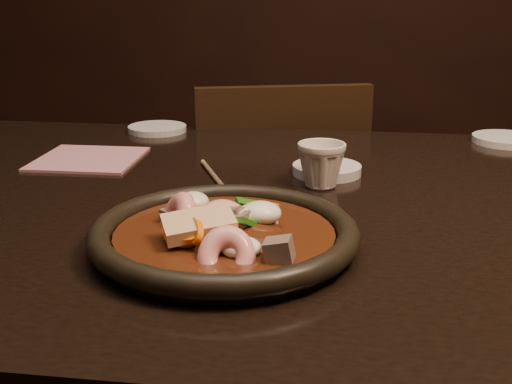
# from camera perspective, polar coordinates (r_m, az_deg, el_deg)

# --- Properties ---
(table) EXTENTS (1.60, 0.90, 0.75)m
(table) POSITION_cam_1_polar(r_m,az_deg,el_deg) (0.92, 9.58, -5.39)
(table) COLOR black
(table) RESTS_ON floor
(chair) EXTENTS (0.49, 0.49, 0.83)m
(chair) POSITION_cam_1_polar(r_m,az_deg,el_deg) (1.56, 1.61, -3.94)
(chair) COLOR black
(chair) RESTS_ON floor
(plate) EXTENTS (0.30, 0.30, 0.03)m
(plate) POSITION_cam_1_polar(r_m,az_deg,el_deg) (0.72, -2.81, -3.86)
(plate) COLOR black
(plate) RESTS_ON table
(stirfry) EXTENTS (0.18, 0.21, 0.07)m
(stirfry) POSITION_cam_1_polar(r_m,az_deg,el_deg) (0.72, -3.11, -3.44)
(stirfry) COLOR #3C1A0B
(stirfry) RESTS_ON plate
(soy_dish) EXTENTS (0.11, 0.11, 0.02)m
(soy_dish) POSITION_cam_1_polar(r_m,az_deg,el_deg) (1.01, 6.31, 2.00)
(soy_dish) COLOR silver
(soy_dish) RESTS_ON table
(saucer_left) EXTENTS (0.12, 0.12, 0.01)m
(saucer_left) POSITION_cam_1_polar(r_m,az_deg,el_deg) (1.32, -8.77, 5.59)
(saucer_left) COLOR silver
(saucer_left) RESTS_ON table
(saucer_right) EXTENTS (0.12, 0.12, 0.01)m
(saucer_right) POSITION_cam_1_polar(r_m,az_deg,el_deg) (1.30, 21.36, 4.37)
(saucer_right) COLOR silver
(saucer_right) RESTS_ON table
(tea_cup) EXTENTS (0.08, 0.08, 0.07)m
(tea_cup) POSITION_cam_1_polar(r_m,az_deg,el_deg) (0.94, 5.82, 2.54)
(tea_cup) COLOR silver
(tea_cup) RESTS_ON table
(chopsticks) EXTENTS (0.11, 0.24, 0.01)m
(chopsticks) POSITION_cam_1_polar(r_m,az_deg,el_deg) (0.95, -3.18, 0.70)
(chopsticks) COLOR tan
(chopsticks) RESTS_ON table
(napkin) EXTENTS (0.17, 0.17, 0.00)m
(napkin) POSITION_cam_1_polar(r_m,az_deg,el_deg) (1.13, -14.64, 2.87)
(napkin) COLOR #B77077
(napkin) RESTS_ON table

